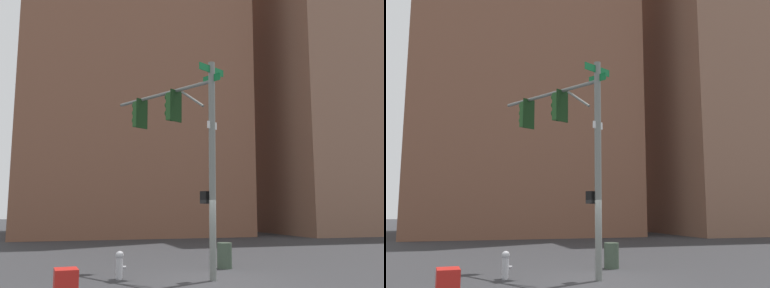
{
  "view_description": "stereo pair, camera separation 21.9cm",
  "coord_description": "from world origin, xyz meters",
  "views": [
    {
      "loc": [
        -4.8,
        -13.1,
        2.18
      ],
      "look_at": [
        -0.5,
        0.69,
        4.41
      ],
      "focal_mm": 40.13,
      "sensor_mm": 36.0,
      "label": 1
    },
    {
      "loc": [
        -4.59,
        -13.17,
        2.18
      ],
      "look_at": [
        -0.5,
        0.69,
        4.41
      ],
      "focal_mm": 40.13,
      "sensor_mm": 36.0,
      "label": 2
    }
  ],
  "objects": [
    {
      "name": "building_brick_midblock",
      "position": [
        24.53,
        23.47,
        18.67
      ],
      "size": [
        19.94,
        14.11,
        37.35
      ],
      "primitive_type": "cube",
      "color": "#845B47",
      "rests_on": "ground_plane"
    },
    {
      "name": "litter_bin",
      "position": [
        1.34,
        2.45,
        0.47
      ],
      "size": [
        0.56,
        0.56,
        0.95
      ],
      "primitive_type": "cylinder",
      "color": "#384738",
      "rests_on": "ground_plane"
    },
    {
      "name": "signal_pole_assembly",
      "position": [
        -0.75,
        1.14,
        4.82
      ],
      "size": [
        3.0,
        4.59,
        7.09
      ],
      "rotation": [
        0.0,
        0.0,
        2.09
      ],
      "color": "slate",
      "rests_on": "ground_plane"
    },
    {
      "name": "ground_plane",
      "position": [
        0.0,
        0.0,
        0.0
      ],
      "size": [
        200.0,
        200.0,
        0.0
      ],
      "primitive_type": "plane",
      "color": "#2D2D30"
    },
    {
      "name": "fire_hydrant",
      "position": [
        -2.8,
        1.14,
        0.47
      ],
      "size": [
        0.34,
        0.26,
        0.87
      ],
      "color": "#B2B2B7",
      "rests_on": "ground_plane"
    }
  ]
}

